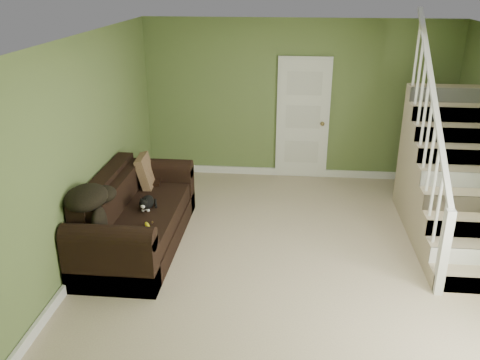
% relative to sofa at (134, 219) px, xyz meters
% --- Properties ---
extents(floor, '(5.00, 5.50, 0.01)m').
position_rel_sofa_xyz_m(floor, '(2.02, -0.12, -0.35)').
color(floor, tan).
rests_on(floor, ground).
extents(ceiling, '(5.00, 5.50, 0.01)m').
position_rel_sofa_xyz_m(ceiling, '(2.02, -0.12, 2.25)').
color(ceiling, white).
rests_on(ceiling, wall_back).
extents(wall_back, '(5.00, 0.04, 2.60)m').
position_rel_sofa_xyz_m(wall_back, '(2.02, 2.63, 0.95)').
color(wall_back, '#617840').
rests_on(wall_back, floor).
extents(wall_front, '(5.00, 0.04, 2.60)m').
position_rel_sofa_xyz_m(wall_front, '(2.02, -2.87, 0.95)').
color(wall_front, '#617840').
rests_on(wall_front, floor).
extents(wall_left, '(0.04, 5.50, 2.60)m').
position_rel_sofa_xyz_m(wall_left, '(-0.48, -0.12, 0.95)').
color(wall_left, '#617840').
rests_on(wall_left, floor).
extents(baseboard_back, '(5.00, 0.04, 0.12)m').
position_rel_sofa_xyz_m(baseboard_back, '(2.02, 2.60, -0.29)').
color(baseboard_back, white).
rests_on(baseboard_back, floor).
extents(baseboard_left, '(0.04, 5.50, 0.12)m').
position_rel_sofa_xyz_m(baseboard_left, '(-0.45, -0.12, -0.29)').
color(baseboard_left, white).
rests_on(baseboard_left, floor).
extents(door, '(0.86, 0.12, 2.02)m').
position_rel_sofa_xyz_m(door, '(2.12, 2.59, 0.65)').
color(door, white).
rests_on(door, floor).
extents(staircase, '(1.00, 2.51, 2.82)m').
position_rel_sofa_xyz_m(staircase, '(4.02, 0.85, 0.29)').
color(staircase, tan).
rests_on(staircase, floor).
extents(sofa, '(1.01, 2.33, 0.92)m').
position_rel_sofa_xyz_m(sofa, '(0.00, 0.00, 0.00)').
color(sofa, black).
rests_on(sofa, floor).
extents(side_table, '(0.49, 0.49, 0.76)m').
position_rel_sofa_xyz_m(side_table, '(-0.10, 0.92, -0.07)').
color(side_table, black).
rests_on(side_table, floor).
extents(cat, '(0.21, 0.44, 0.21)m').
position_rel_sofa_xyz_m(cat, '(0.17, 0.01, 0.23)').
color(cat, black).
rests_on(cat, sofa).
extents(banana, '(0.12, 0.18, 0.05)m').
position_rel_sofa_xyz_m(banana, '(0.31, -0.48, 0.17)').
color(banana, yellow).
rests_on(banana, sofa).
extents(throw_pillow, '(0.25, 0.46, 0.46)m').
position_rel_sofa_xyz_m(throw_pillow, '(-0.04, 0.77, 0.35)').
color(throw_pillow, '#442E1B').
rests_on(throw_pillow, sofa).
extents(throw_blanket, '(0.48, 0.61, 0.24)m').
position_rel_sofa_xyz_m(throw_blanket, '(-0.28, -0.70, 0.60)').
color(throw_blanket, black).
rests_on(throw_blanket, sofa).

